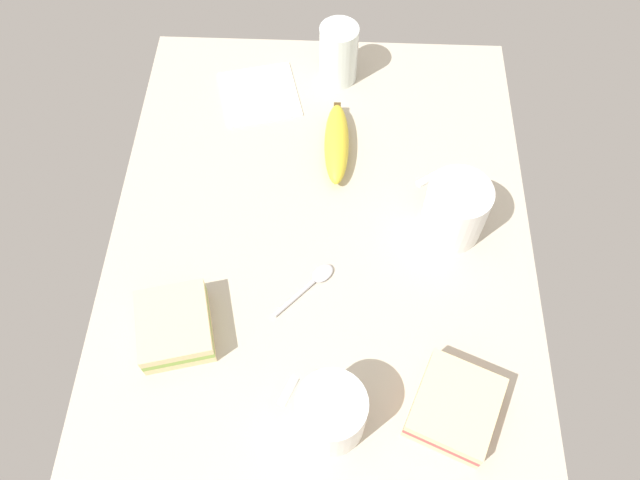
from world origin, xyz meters
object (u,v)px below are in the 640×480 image
object	(u,v)px
spoon	(313,282)
paper_napkin	(260,94)
coffee_mug_milky	(331,413)
coffee_mug_black	(455,210)
sandwich_side	(455,407)
banana	(337,143)
sandwich_main	(175,326)
glass_of_milk	(338,55)

from	to	relation	value
spoon	paper_napkin	xyz separation A→B (cm)	(36.60, 11.06, -0.23)
coffee_mug_milky	paper_napkin	size ratio (longest dim) A/B	0.86
coffee_mug_black	sandwich_side	world-z (taller)	coffee_mug_black
banana	sandwich_main	bearing A→B (deg)	147.29
coffee_mug_milky	banana	world-z (taller)	coffee_mug_milky
sandwich_side	spoon	xyz separation A→B (cm)	(17.98, 19.00, -1.82)
sandwich_main	sandwich_side	bearing A→B (deg)	-104.35
coffee_mug_milky	sandwich_side	world-z (taller)	coffee_mug_milky
banana	glass_of_milk	bearing A→B (deg)	0.70
sandwich_side	spoon	world-z (taller)	sandwich_side
glass_of_milk	banana	world-z (taller)	glass_of_milk
sandwich_main	banana	size ratio (longest dim) A/B	0.77
spoon	glass_of_milk	bearing A→B (deg)	-3.56
sandwich_side	glass_of_milk	world-z (taller)	glass_of_milk
sandwich_side	coffee_mug_black	bearing A→B (deg)	-2.94
paper_napkin	glass_of_milk	bearing A→B (deg)	-70.26
banana	coffee_mug_milky	bearing A→B (deg)	-179.45
glass_of_milk	paper_napkin	bearing A→B (deg)	109.74
spoon	sandwich_side	bearing A→B (deg)	-133.41
coffee_mug_milky	glass_of_milk	distance (cm)	61.49
sandwich_side	spoon	bearing A→B (deg)	46.59
coffee_mug_black	spoon	xyz separation A→B (cm)	(-10.31, 20.46, -4.70)
spoon	paper_napkin	bearing A→B (deg)	16.81
sandwich_main	glass_of_milk	world-z (taller)	glass_of_milk
coffee_mug_black	paper_napkin	distance (cm)	41.34
coffee_mug_milky	paper_napkin	xyz separation A→B (cm)	(56.59, 14.28, -4.47)
coffee_mug_black	sandwich_side	size ratio (longest dim) A/B	0.83
glass_of_milk	paper_napkin	distance (cm)	15.29
coffee_mug_milky	paper_napkin	bearing A→B (deg)	14.16
spoon	paper_napkin	world-z (taller)	spoon
coffee_mug_milky	banana	xyz separation A→B (cm)	(44.64, 0.43, -2.63)
banana	spoon	distance (cm)	24.86
coffee_mug_black	sandwich_main	distance (cm)	43.25
sandwich_side	banana	distance (cm)	45.61
sandwich_main	spoon	world-z (taller)	sandwich_main
coffee_mug_black	sandwich_main	size ratio (longest dim) A/B	0.91
sandwich_main	paper_napkin	distance (cm)	45.65
sandwich_side	paper_napkin	world-z (taller)	sandwich_side
sandwich_side	banana	size ratio (longest dim) A/B	0.85
sandwich_main	paper_napkin	xyz separation A→B (cm)	(45.01, -7.38, -2.05)
spoon	banana	bearing A→B (deg)	-6.46
sandwich_side	spoon	size ratio (longest dim) A/B	1.51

